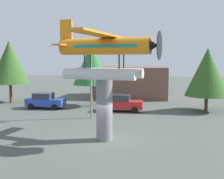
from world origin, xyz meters
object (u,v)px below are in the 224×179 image
storefront_building (133,82)px  tree_center_back (207,72)px  tree_east (91,64)px  car_near_blue (45,101)px  floatplane_monument (106,54)px  display_pedestal (104,110)px  car_mid_red (122,103)px  streetlight_primary (93,74)px  tree_west (10,62)px

storefront_building → tree_center_back: bearing=-48.0°
tree_east → car_near_blue: bearing=-152.1°
floatplane_monument → car_near_blue: (-9.04, 10.77, -4.98)m
display_pedestal → tree_east: (-4.21, 13.23, 2.77)m
car_mid_red → tree_center_back: 9.49m
display_pedestal → car_mid_red: size_ratio=1.00×
streetlight_primary → floatplane_monument: bearing=-69.5°
car_near_blue → tree_center_back: size_ratio=0.63×
floatplane_monument → streetlight_primary: (-2.51, 6.71, -1.70)m
streetlight_primary → tree_west: bearing=149.9°
car_near_blue → streetlight_primary: streetlight_primary is taller
streetlight_primary → display_pedestal: bearing=-70.4°
storefront_building → car_near_blue: bearing=-127.5°
display_pedestal → tree_west: (-14.83, 13.90, 2.99)m
streetlight_primary → storefront_building: size_ratio=0.71×
tree_center_back → tree_east: bearing=175.6°
car_near_blue → car_mid_red: size_ratio=1.00×
car_mid_red → tree_west: size_ratio=0.54×
car_near_blue → floatplane_monument: bearing=-50.0°
car_mid_red → storefront_building: bearing=90.1°
floatplane_monument → car_mid_red: (-0.39, 10.61, -4.98)m
floatplane_monument → tree_east: floatplane_monument is taller
storefront_building → tree_center_back: (8.79, -9.75, 1.97)m
tree_west → tree_east: (10.63, -0.67, -0.22)m
car_near_blue → tree_east: size_ratio=0.58×
display_pedestal → floatplane_monument: 3.77m
floatplane_monument → car_near_blue: floatplane_monument is taller
car_near_blue → tree_west: tree_west is taller
display_pedestal → car_near_blue: 14.01m
display_pedestal → tree_center_back: (8.50, 12.25, 2.04)m
tree_east → tree_center_back: tree_east is taller
car_near_blue → storefront_building: size_ratio=0.42×
car_mid_red → tree_east: size_ratio=0.58×
tree_west → storefront_building: bearing=29.1°
display_pedestal → floatplane_monument: (0.13, -0.02, 3.77)m
display_pedestal → car_near_blue: bearing=129.7°
floatplane_monument → storefront_building: bearing=100.6°
floatplane_monument → tree_center_back: size_ratio=1.57×
display_pedestal → car_mid_red: (-0.26, 10.59, -1.21)m
tree_center_back → streetlight_primary: bearing=-153.0°
storefront_building → tree_center_back: tree_center_back is taller
car_mid_red → storefront_building: storefront_building is taller
display_pedestal → tree_west: tree_west is taller
car_near_blue → tree_east: tree_east is taller
tree_west → tree_east: size_ratio=1.07×
display_pedestal → tree_east: 14.16m
tree_east → car_mid_red: bearing=-33.8°
car_near_blue → tree_center_back: bearing=4.9°
tree_center_back → tree_west: bearing=175.9°
floatplane_monument → storefront_building: size_ratio=1.04×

